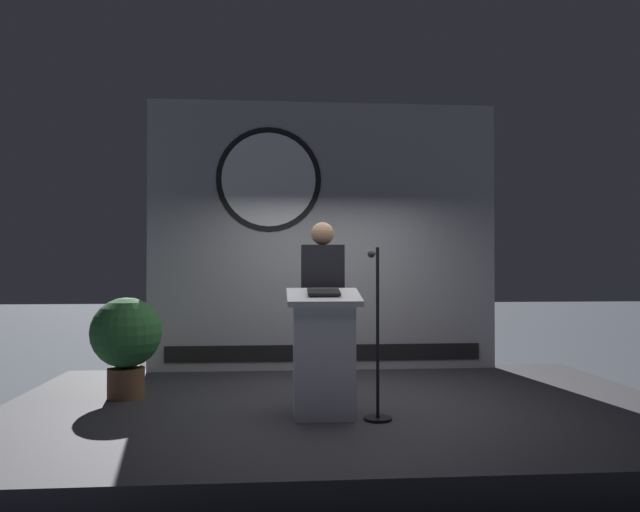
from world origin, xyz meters
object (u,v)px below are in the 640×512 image
(potted_plant, at_px, (126,338))
(podium, at_px, (324,354))
(speaker_person, at_px, (322,310))
(microphone_stand, at_px, (377,359))

(potted_plant, bearing_deg, podium, -24.68)
(speaker_person, xyz_separation_m, microphone_stand, (0.42, -0.59, -0.38))
(podium, distance_m, potted_plant, 2.09)
(microphone_stand, bearing_deg, potted_plant, 157.40)
(speaker_person, distance_m, potted_plant, 1.99)
(speaker_person, distance_m, microphone_stand, 0.81)
(podium, height_order, microphone_stand, microphone_stand)
(microphone_stand, distance_m, potted_plant, 2.55)
(podium, bearing_deg, speaker_person, 86.41)
(speaker_person, height_order, potted_plant, speaker_person)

